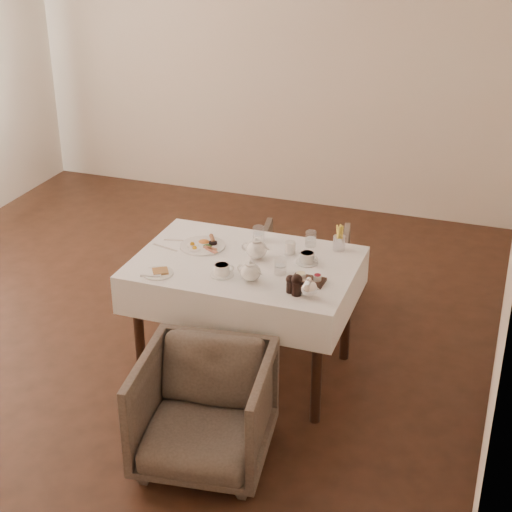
{
  "coord_description": "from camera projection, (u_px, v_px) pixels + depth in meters",
  "views": [
    {
      "loc": [
        2.22,
        -4.09,
        2.78
      ],
      "look_at": [
        0.88,
        -0.32,
        0.82
      ],
      "focal_mm": 55.0,
      "sensor_mm": 36.0,
      "label": 1
    }
  ],
  "objects": [
    {
      "name": "armchair_far",
      "position": [
        303.0,
        271.0,
        5.47
      ],
      "size": [
        0.7,
        0.72,
        0.56
      ],
      "primitive_type": "imported",
      "rotation": [
        0.0,
        0.0,
        3.32
      ],
      "color": "#463C33",
      "rests_on": "ground"
    },
    {
      "name": "teacup_near",
      "position": [
        222.0,
        270.0,
        4.37
      ],
      "size": [
        0.13,
        0.13,
        0.07
      ],
      "rotation": [
        0.0,
        0.0,
        0.43
      ],
      "color": "white",
      "rests_on": "table"
    },
    {
      "name": "silver_pot",
      "position": [
        309.0,
        287.0,
        4.14
      ],
      "size": [
        0.13,
        0.11,
        0.12
      ],
      "primitive_type": null,
      "rotation": [
        0.0,
        0.0,
        0.22
      ],
      "color": "white",
      "rests_on": "table"
    },
    {
      "name": "glass_mid",
      "position": [
        280.0,
        266.0,
        4.38
      ],
      "size": [
        0.08,
        0.08,
        0.1
      ],
      "primitive_type": "cylinder",
      "rotation": [
        0.0,
        0.0,
        0.11
      ],
      "color": "silver",
      "rests_on": "table"
    },
    {
      "name": "condiment_board",
      "position": [
        308.0,
        280.0,
        4.3
      ],
      "size": [
        0.19,
        0.13,
        0.05
      ],
      "rotation": [
        0.0,
        0.0,
        -0.03
      ],
      "color": "black",
      "rests_on": "table"
    },
    {
      "name": "glass_left",
      "position": [
        259.0,
        234.0,
        4.77
      ],
      "size": [
        0.08,
        0.08,
        0.1
      ],
      "primitive_type": "cylinder",
      "rotation": [
        0.0,
        0.0,
        0.09
      ],
      "color": "silver",
      "rests_on": "table"
    },
    {
      "name": "teapot_front",
      "position": [
        250.0,
        271.0,
        4.29
      ],
      "size": [
        0.18,
        0.16,
        0.13
      ],
      "primitive_type": null,
      "rotation": [
        0.0,
        0.0,
        -0.24
      ],
      "color": "white",
      "rests_on": "table"
    },
    {
      "name": "fries_cup",
      "position": [
        339.0,
        239.0,
        4.65
      ],
      "size": [
        0.07,
        0.07,
        0.16
      ],
      "rotation": [
        0.0,
        0.0,
        -0.24
      ],
      "color": "silver",
      "rests_on": "table"
    },
    {
      "name": "side_plate",
      "position": [
        157.0,
        273.0,
        4.39
      ],
      "size": [
        0.18,
        0.17,
        0.02
      ],
      "rotation": [
        0.0,
        0.0,
        0.35
      ],
      "color": "white",
      "rests_on": "table"
    },
    {
      "name": "glass_right",
      "position": [
        311.0,
        239.0,
        4.71
      ],
      "size": [
        0.07,
        0.07,
        0.09
      ],
      "primitive_type": "cylinder",
      "rotation": [
        0.0,
        0.0,
        0.05
      ],
      "color": "silver",
      "rests_on": "table"
    },
    {
      "name": "creamer",
      "position": [
        290.0,
        247.0,
        4.62
      ],
      "size": [
        0.08,
        0.08,
        0.07
      ],
      "primitive_type": "cylinder",
      "rotation": [
        0.0,
        0.0,
        -0.28
      ],
      "color": "white",
      "rests_on": "table"
    },
    {
      "name": "pepper_mill_left",
      "position": [
        290.0,
        284.0,
        4.18
      ],
      "size": [
        0.07,
        0.07,
        0.1
      ],
      "primitive_type": null,
      "rotation": [
        0.0,
        0.0,
        -0.35
      ],
      "color": "black",
      "rests_on": "table"
    },
    {
      "name": "cutlery_knife",
      "position": [
        165.0,
        248.0,
        4.7
      ],
      "size": [
        0.18,
        0.06,
        0.0
      ],
      "primitive_type": "cube",
      "rotation": [
        0.0,
        0.0,
        1.33
      ],
      "color": "silver",
      "rests_on": "table"
    },
    {
      "name": "teapot_centre",
      "position": [
        257.0,
        248.0,
        4.55
      ],
      "size": [
        0.17,
        0.13,
        0.14
      ],
      "primitive_type": null,
      "rotation": [
        0.0,
        0.0,
        0.0
      ],
      "color": "white",
      "rests_on": "table"
    },
    {
      "name": "pepper_mill_right",
      "position": [
        297.0,
        285.0,
        4.15
      ],
      "size": [
        0.07,
        0.07,
        0.12
      ],
      "primitive_type": null,
      "rotation": [
        0.0,
        0.0,
        -0.18
      ],
      "color": "black",
      "rests_on": "table"
    },
    {
      "name": "cutlery_fork",
      "position": [
        178.0,
        240.0,
        4.8
      ],
      "size": [
        0.17,
        0.05,
        0.0
      ],
      "primitive_type": "cube",
      "rotation": [
        0.0,
        0.0,
        1.79
      ],
      "color": "silver",
      "rests_on": "table"
    },
    {
      "name": "teacup_far",
      "position": [
        307.0,
        258.0,
        4.51
      ],
      "size": [
        0.13,
        0.13,
        0.06
      ],
      "rotation": [
        0.0,
        0.0,
        -0.19
      ],
      "color": "white",
      "rests_on": "table"
    },
    {
      "name": "armchair_near",
      "position": [
        204.0,
        411.0,
        4.0
      ],
      "size": [
        0.74,
        0.76,
        0.62
      ],
      "primitive_type": "imported",
      "rotation": [
        0.0,
        0.0,
        0.14
      ],
      "color": "#463C33",
      "rests_on": "ground"
    },
    {
      "name": "breakfast_plate",
      "position": [
        203.0,
        245.0,
        4.72
      ],
      "size": [
        0.27,
        0.27,
        0.03
      ],
      "rotation": [
        0.0,
        0.0,
        0.11
      ],
      "color": "white",
      "rests_on": "table"
    },
    {
      "name": "table",
      "position": [
        245.0,
        279.0,
        4.59
      ],
      "size": [
        1.28,
        0.88,
        0.75
      ],
      "color": "black",
      "rests_on": "ground"
    }
  ]
}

